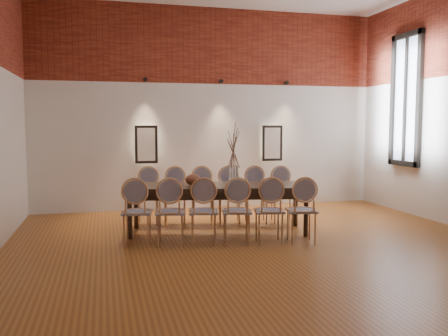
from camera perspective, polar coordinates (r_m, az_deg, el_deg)
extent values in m
cube|color=#955621|center=(6.48, 5.31, -9.96)|extent=(7.00, 7.00, 0.02)
cube|color=silver|center=(9.67, -1.71, 7.11)|extent=(7.00, 0.10, 4.00)
cube|color=maroon|center=(9.73, -1.64, 14.50)|extent=(7.00, 0.02, 1.50)
cube|color=#FFEAC6|center=(9.38, -9.35, 2.82)|extent=(0.36, 0.06, 0.66)
cube|color=#FFEAC6|center=(9.95, 5.76, 3.00)|extent=(0.36, 0.06, 0.66)
cylinder|color=black|center=(9.38, -9.45, 10.46)|extent=(0.08, 0.10, 0.08)
cylinder|color=black|center=(9.63, -0.37, 10.40)|extent=(0.08, 0.10, 0.08)
cylinder|color=black|center=(10.06, 7.52, 10.13)|extent=(0.08, 0.10, 0.08)
cube|color=silver|center=(9.67, 21.10, 7.65)|extent=(0.02, 0.78, 2.38)
cube|color=black|center=(9.66, 21.00, 7.66)|extent=(0.08, 0.90, 2.50)
cube|color=black|center=(9.66, 21.00, 7.66)|extent=(0.06, 0.06, 2.40)
cube|color=#332114|center=(7.44, -0.76, -4.91)|extent=(2.91, 1.41, 0.75)
cylinder|color=silver|center=(7.38, 1.14, -0.87)|extent=(0.14, 0.14, 0.30)
ellipsoid|color=brown|center=(7.32, -3.73, -1.41)|extent=(0.24, 0.24, 0.18)
cube|color=#902663|center=(7.46, -2.25, -1.85)|extent=(0.29, 0.23, 0.03)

